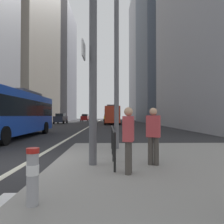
# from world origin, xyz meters

# --- Properties ---
(ground_plane) EXTENTS (160.00, 160.00, 0.00)m
(ground_plane) POSITION_xyz_m (0.00, 20.00, 0.00)
(ground_plane) COLOR #28282B
(median_island) EXTENTS (9.00, 10.00, 0.15)m
(median_island) POSITION_xyz_m (5.50, -1.00, 0.07)
(median_island) COLOR gray
(median_island) RESTS_ON ground
(lane_centre_line) EXTENTS (0.20, 80.00, 0.01)m
(lane_centre_line) POSITION_xyz_m (0.00, 30.00, 0.01)
(lane_centre_line) COLOR beige
(lane_centre_line) RESTS_ON ground
(office_tower_left_mid) EXTENTS (11.93, 22.22, 45.54)m
(office_tower_left_mid) POSITION_xyz_m (-16.00, 38.40, 22.77)
(office_tower_left_mid) COLOR gray
(office_tower_left_mid) RESTS_ON ground
(office_tower_left_far) EXTENTS (13.51, 18.70, 36.28)m
(office_tower_left_far) POSITION_xyz_m (-16.00, 64.09, 18.14)
(office_tower_left_far) COLOR gray
(office_tower_left_far) RESTS_ON ground
(office_tower_right_mid) EXTENTS (13.14, 17.29, 47.75)m
(office_tower_right_mid) POSITION_xyz_m (17.00, 43.03, 23.88)
(office_tower_right_mid) COLOR slate
(office_tower_right_mid) RESTS_ON ground
(office_tower_right_far) EXTENTS (11.05, 23.40, 46.06)m
(office_tower_right_far) POSITION_xyz_m (17.00, 69.14, 23.03)
(office_tower_right_far) COLOR #9E9EA3
(office_tower_right_far) RESTS_ON ground
(city_bus_blue_oncoming) EXTENTS (2.73, 11.19, 3.40)m
(city_bus_blue_oncoming) POSITION_xyz_m (-3.90, 7.89, 1.84)
(city_bus_blue_oncoming) COLOR blue
(city_bus_blue_oncoming) RESTS_ON ground
(city_bus_red_receding) EXTENTS (2.71, 10.79, 3.40)m
(city_bus_red_receding) POSITION_xyz_m (3.39, 32.13, 1.84)
(city_bus_red_receding) COLOR red
(city_bus_red_receding) RESTS_ON ground
(car_oncoming_mid) EXTENTS (2.18, 4.40, 1.94)m
(car_oncoming_mid) POSITION_xyz_m (-3.48, 50.07, 0.99)
(car_oncoming_mid) COLOR maroon
(car_oncoming_mid) RESTS_ON ground
(car_receding_near) EXTENTS (2.21, 4.38, 1.94)m
(car_receding_near) POSITION_xyz_m (4.10, 45.21, 0.99)
(car_receding_near) COLOR #B2A899
(car_receding_near) RESTS_ON ground
(car_receding_far) EXTENTS (2.15, 4.51, 1.94)m
(car_receding_far) POSITION_xyz_m (2.37, 54.21, 0.99)
(car_receding_far) COLOR gold
(car_receding_far) RESTS_ON ground
(car_oncoming_far) EXTENTS (2.08, 4.60, 1.94)m
(car_oncoming_far) POSITION_xyz_m (-6.50, 34.28, 0.99)
(car_oncoming_far) COLOR #232838
(car_oncoming_far) RESTS_ON ground
(traffic_signal_gantry) EXTENTS (5.70, 0.65, 6.00)m
(traffic_signal_gantry) POSITION_xyz_m (0.33, -0.66, 4.09)
(traffic_signal_gantry) COLOR #515156
(traffic_signal_gantry) RESTS_ON median_island
(street_lamp_post) EXTENTS (5.50, 0.32, 8.00)m
(street_lamp_post) POSITION_xyz_m (3.00, 2.27, 5.28)
(street_lamp_post) COLOR #56565B
(street_lamp_post) RESTS_ON median_island
(bollard_left) EXTENTS (0.20, 0.20, 0.89)m
(bollard_left) POSITION_xyz_m (1.47, -3.33, 0.64)
(bollard_left) COLOR #99999E
(bollard_left) RESTS_ON median_island
(pedestrian_railing) EXTENTS (0.06, 3.64, 0.98)m
(pedestrian_railing) POSITION_xyz_m (2.80, 0.35, 0.86)
(pedestrian_railing) COLOR black
(pedestrian_railing) RESTS_ON median_island
(pedestrian_waiting) EXTENTS (0.32, 0.42, 1.59)m
(pedestrian_waiting) POSITION_xyz_m (3.13, -1.58, 1.03)
(pedestrian_waiting) COLOR #423D38
(pedestrian_waiting) RESTS_ON median_island
(pedestrian_far) EXTENTS (0.44, 0.35, 1.61)m
(pedestrian_far) POSITION_xyz_m (3.91, -0.72, 1.04)
(pedestrian_far) COLOR #423D38
(pedestrian_far) RESTS_ON median_island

